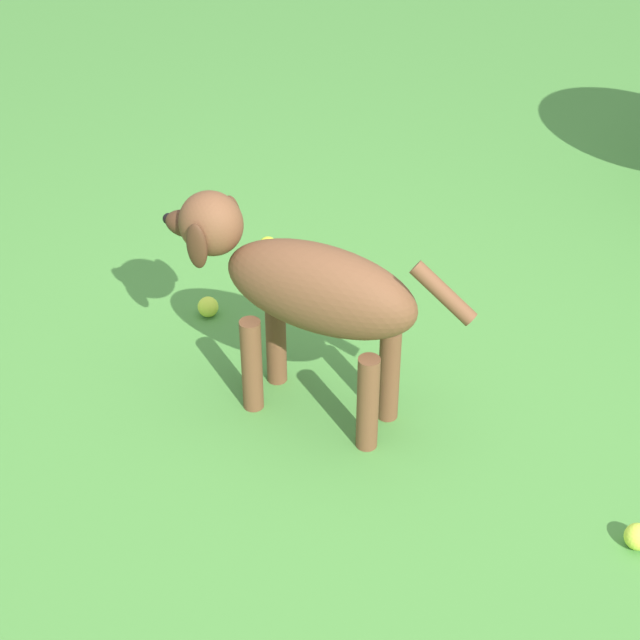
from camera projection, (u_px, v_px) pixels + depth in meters
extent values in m
plane|color=#478438|center=(358.00, 443.00, 2.75)|extent=(14.00, 14.00, 0.00)
ellipsoid|color=brown|center=(320.00, 289.00, 2.62)|extent=(0.46, 0.57, 0.24)
cylinder|color=brown|center=(252.00, 365.00, 2.79)|extent=(0.06, 0.06, 0.29)
cylinder|color=brown|center=(276.00, 339.00, 2.89)|extent=(0.06, 0.06, 0.29)
cylinder|color=brown|center=(368.00, 403.00, 2.66)|extent=(0.06, 0.06, 0.29)
cylinder|color=brown|center=(389.00, 375.00, 2.76)|extent=(0.06, 0.06, 0.29)
ellipsoid|color=brown|center=(211.00, 223.00, 2.68)|extent=(0.23, 0.23, 0.18)
ellipsoid|color=#472B19|center=(186.00, 224.00, 2.72)|extent=(0.13, 0.15, 0.07)
sphere|color=black|center=(168.00, 219.00, 2.75)|extent=(0.03, 0.03, 0.03)
ellipsoid|color=#472B19|center=(197.00, 246.00, 2.63)|extent=(0.06, 0.07, 0.13)
ellipsoid|color=#472B19|center=(231.00, 217.00, 2.75)|extent=(0.06, 0.07, 0.13)
cylinder|color=brown|center=(443.00, 293.00, 2.44)|extent=(0.13, 0.17, 0.14)
sphere|color=#CAE540|center=(638.00, 537.00, 2.43)|extent=(0.07, 0.07, 0.07)
sphere|color=#C3DB2D|center=(268.00, 246.00, 3.52)|extent=(0.07, 0.07, 0.07)
sphere|color=#D0E340|center=(310.00, 262.00, 3.43)|extent=(0.07, 0.07, 0.07)
sphere|color=#C8E03F|center=(208.00, 307.00, 3.22)|extent=(0.07, 0.07, 0.07)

